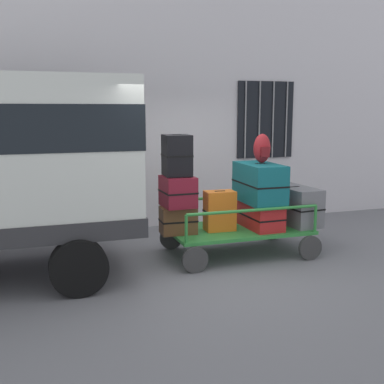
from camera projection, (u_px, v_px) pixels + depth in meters
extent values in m
plane|color=slate|center=(199.00, 263.00, 7.02)|extent=(40.00, 40.00, 0.00)
cube|color=silver|center=(155.00, 93.00, 8.93)|extent=(12.00, 0.30, 5.00)
cube|color=black|center=(57.00, 122.00, 8.30)|extent=(1.20, 0.04, 1.50)
cylinder|color=gray|center=(29.00, 122.00, 8.12)|extent=(0.03, 0.03, 1.50)
cylinder|color=gray|center=(48.00, 122.00, 8.21)|extent=(0.03, 0.03, 1.50)
cylinder|color=gray|center=(66.00, 121.00, 8.31)|extent=(0.03, 0.03, 1.50)
cylinder|color=gray|center=(84.00, 121.00, 8.40)|extent=(0.03, 0.03, 1.50)
cube|color=black|center=(265.00, 120.00, 9.54)|extent=(1.20, 0.04, 1.50)
cylinder|color=gray|center=(246.00, 120.00, 9.36)|extent=(0.03, 0.03, 1.50)
cylinder|color=gray|center=(259.00, 120.00, 9.46)|extent=(0.03, 0.03, 1.50)
cylinder|color=gray|center=(273.00, 120.00, 9.55)|extent=(0.03, 0.03, 1.50)
cylinder|color=gray|center=(286.00, 120.00, 9.64)|extent=(0.03, 0.03, 1.50)
cylinder|color=black|center=(79.00, 267.00, 5.73)|extent=(0.70, 0.22, 0.70)
cube|color=#2D8438|center=(238.00, 229.00, 7.37)|extent=(2.10, 1.15, 0.05)
cylinder|color=#383838|center=(310.00, 248.00, 7.13)|extent=(0.37, 0.06, 0.37)
cylinder|color=#383838|center=(272.00, 229.00, 8.24)|extent=(0.37, 0.06, 0.37)
cylinder|color=#383838|center=(195.00, 260.00, 6.57)|extent=(0.37, 0.06, 0.37)
cylinder|color=#383838|center=(171.00, 238.00, 7.68)|extent=(0.37, 0.06, 0.37)
cylinder|color=#2D8438|center=(315.00, 218.00, 7.14)|extent=(0.04, 0.04, 0.39)
cylinder|color=#2D8438|center=(280.00, 205.00, 8.14)|extent=(0.04, 0.04, 0.39)
cylinder|color=#2D8438|center=(186.00, 229.00, 6.52)|extent=(0.04, 0.04, 0.39)
cylinder|color=#2D8438|center=(165.00, 213.00, 7.51)|extent=(0.04, 0.04, 0.39)
cylinder|color=#2D8438|center=(254.00, 210.00, 6.80)|extent=(2.02, 0.04, 0.04)
cylinder|color=#2D8438|center=(225.00, 197.00, 7.79)|extent=(2.02, 0.04, 0.04)
cube|color=brown|center=(178.00, 220.00, 7.01)|extent=(0.53, 0.35, 0.40)
cube|color=black|center=(178.00, 220.00, 7.01)|extent=(0.54, 0.36, 0.02)
cube|color=black|center=(178.00, 207.00, 6.97)|extent=(0.16, 0.04, 0.02)
cube|color=maroon|center=(178.00, 191.00, 6.94)|extent=(0.45, 0.53, 0.44)
cube|color=black|center=(178.00, 191.00, 6.94)|extent=(0.46, 0.54, 0.02)
cube|color=black|center=(178.00, 177.00, 6.90)|extent=(0.15, 0.03, 0.02)
cube|color=black|center=(177.00, 155.00, 6.89)|extent=(0.40, 0.45, 0.59)
cube|color=black|center=(177.00, 155.00, 6.89)|extent=(0.41, 0.46, 0.02)
cube|color=black|center=(177.00, 135.00, 6.84)|extent=(0.13, 0.04, 0.02)
cube|color=orange|center=(220.00, 211.00, 7.18)|extent=(0.45, 0.29, 0.59)
cube|color=black|center=(220.00, 211.00, 7.18)|extent=(0.46, 0.30, 0.02)
cube|color=black|center=(220.00, 191.00, 7.13)|extent=(0.16, 0.04, 0.02)
cube|color=#B21E1E|center=(258.00, 214.00, 7.42)|extent=(0.46, 0.97, 0.38)
cube|color=black|center=(258.00, 214.00, 7.42)|extent=(0.47, 0.98, 0.02)
cube|color=black|center=(258.00, 203.00, 7.39)|extent=(0.15, 0.03, 0.02)
cube|color=#0F5960|center=(259.00, 183.00, 7.31)|extent=(0.52, 0.97, 0.59)
cube|color=black|center=(259.00, 183.00, 7.31)|extent=(0.53, 0.98, 0.02)
cube|color=black|center=(260.00, 164.00, 7.26)|extent=(0.16, 0.03, 0.02)
cube|color=slate|center=(294.00, 205.00, 7.63)|extent=(0.53, 1.00, 0.59)
cube|color=black|center=(294.00, 205.00, 7.63)|extent=(0.54, 1.02, 0.02)
cube|color=black|center=(295.00, 187.00, 7.58)|extent=(0.16, 0.04, 0.02)
ellipsoid|color=maroon|center=(262.00, 148.00, 7.27)|extent=(0.27, 0.19, 0.44)
cube|color=maroon|center=(265.00, 152.00, 7.19)|extent=(0.14, 0.06, 0.15)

